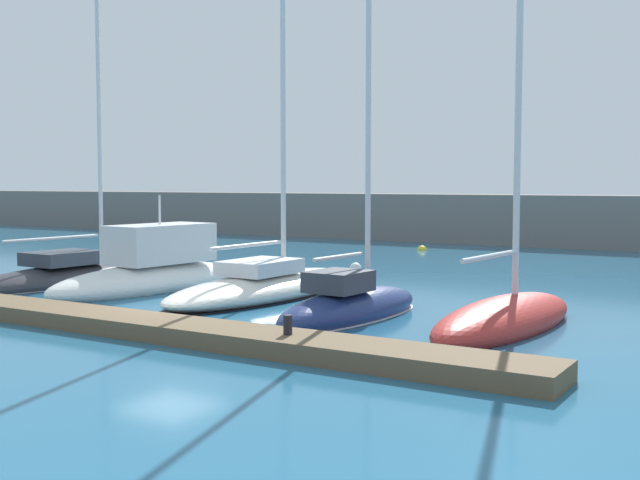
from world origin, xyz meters
TOP-DOWN VIEW (x-y plane):
  - ground_plane at (0.00, 0.00)m, footprint 120.00×120.00m
  - dock_pier at (0.00, -1.98)m, footprint 22.75×1.65m
  - breakwater_seawall at (0.00, 31.35)m, footprint 108.00×3.62m
  - sailboat_charcoal_nearest at (-8.56, 4.39)m, footprint 3.07×10.08m
  - motorboat_white_second at (-4.82, 4.39)m, footprint 3.29×8.69m
  - sailboat_ivory_third at (-0.32, 5.12)m, footprint 3.21×9.95m
  - sailboat_navy_fourth at (4.22, 2.69)m, footprint 2.27×6.50m
  - sailboat_red_fifth at (8.42, 3.46)m, footprint 2.64×7.48m
  - mooring_buoy_white at (-1.97, 14.11)m, footprint 0.53×0.53m
  - mooring_buoy_yellow at (-3.41, 24.39)m, footprint 0.55×0.55m
  - dock_bollard at (5.27, -1.98)m, footprint 0.20×0.20m

SIDE VIEW (x-z plane):
  - ground_plane at x=0.00m, z-range 0.00..0.00m
  - mooring_buoy_white at x=-1.97m, z-range -0.27..0.27m
  - mooring_buoy_yellow at x=-3.41m, z-range -0.27..0.27m
  - dock_pier at x=0.00m, z-range 0.00..0.42m
  - sailboat_charcoal_nearest at x=-8.56m, z-range -7.65..8.23m
  - sailboat_red_fifth at x=8.42m, z-range -6.13..6.84m
  - sailboat_ivory_third at x=-0.32m, z-range -8.34..9.16m
  - sailboat_navy_fourth at x=4.22m, z-range -6.10..6.92m
  - motorboat_white_second at x=-4.82m, z-range -1.23..2.52m
  - dock_bollard at x=5.27m, z-range 0.42..0.86m
  - breakwater_seawall at x=0.00m, z-range 0.00..3.07m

